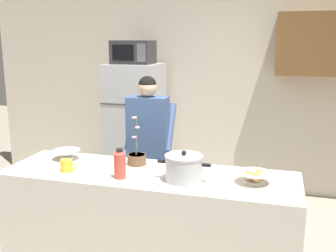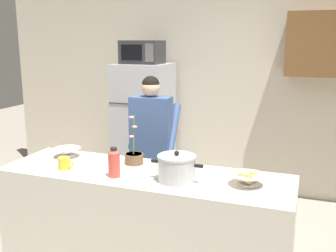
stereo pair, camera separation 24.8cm
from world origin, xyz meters
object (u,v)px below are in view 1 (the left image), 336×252
Objects in this scene: empty_bowl at (67,154)px; refrigerator at (135,128)px; potted_orchid at (137,157)px; coffee_mug at (67,166)px; bottle_near_edge at (120,164)px; microwave at (133,52)px; cooking_pot at (184,168)px; person_near_pot at (148,136)px; bread_bowl at (255,177)px.

refrigerator is at bearing 90.70° from empty_bowl.
coffee_mug is at bearing -145.78° from potted_orchid.
potted_orchid reaches higher than bottle_near_edge.
potted_orchid is at bearing -68.75° from microwave.
microwave reaches higher than refrigerator.
cooking_pot is 1.71× the size of bottle_near_edge.
cooking_pot is 0.91m from coffee_mug.
coffee_mug is 0.55m from potted_orchid.
refrigerator is 7.06× the size of empty_bowl.
potted_orchid is (0.15, -0.73, 0.01)m from person_near_pot.
bottle_near_edge reaches higher than bread_bowl.
bread_bowl is at bearing -5.40° from empty_bowl.
refrigerator is 3.99× the size of potted_orchid.
coffee_mug is at bearing -84.56° from microwave.
bread_bowl is at bearing -10.50° from potted_orchid.
person_near_pot reaches higher than empty_bowl.
cooking_pot reaches higher than empty_bowl.
refrigerator is 6.51× the size of bread_bowl.
empty_bowl is at bearing -89.29° from microwave.
person_near_pot is 6.83× the size of empty_bowl.
refrigerator reaches higher than potted_orchid.
microwave is 1.92× the size of bread_bowl.
bottle_near_edge is (-0.46, -0.08, 0.01)m from cooking_pot.
cooking_pot is 2.96× the size of coffee_mug.
bread_bowl is at bearing 9.20° from cooking_pot.
refrigerator is 2.23m from cooking_pot.
bread_bowl is 1.58m from empty_bowl.
empty_bowl is (-0.48, -0.76, -0.01)m from person_near_pot.
coffee_mug is at bearing -84.62° from refrigerator.
cooking_pot is 0.50m from bread_bowl.
bottle_near_edge is at bearing -170.64° from cooking_pot.
bread_bowl is at bearing -48.98° from microwave.
person_near_pot is 6.95× the size of bottle_near_edge.
coffee_mug reaches higher than empty_bowl.
cooking_pot is at bearing 9.36° from bottle_near_edge.
potted_orchid is (-0.45, 0.26, -0.04)m from cooking_pot.
microwave reaches higher than bread_bowl.
refrigerator is at bearing 117.60° from person_near_pot.
person_near_pot is at bearing 101.48° from potted_orchid.
person_near_pot is 1.08m from coffee_mug.
refrigerator is 1.03× the size of person_near_pot.
cooking_pot is at bearing -60.12° from microwave.
microwave is 1.94m from potted_orchid.
refrigerator is at bearing 107.59° from bottle_near_edge.
microwave is 1.24× the size of cooking_pot.
microwave reaches higher than bottle_near_edge.
bread_bowl is (0.49, 0.08, -0.05)m from cooking_pot.
bread_bowl reaches higher than empty_bowl.
cooking_pot is at bearing -58.54° from person_near_pot.
bottle_near_edge is (0.62, -0.30, 0.06)m from empty_bowl.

